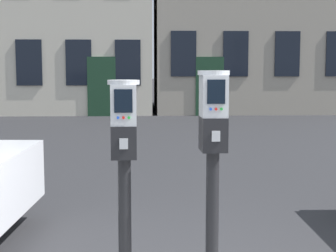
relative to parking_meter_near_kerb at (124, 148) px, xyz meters
The scene contains 2 objects.
parking_meter_near_kerb is the anchor object (origin of this frame).
parking_meter_twin_adjacent 0.61m from the parking_meter_near_kerb, ahead, with size 0.22×0.25×1.55m.
Camera 1 is at (-0.55, -3.62, 1.70)m, focal length 55.78 mm.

